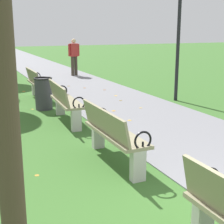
% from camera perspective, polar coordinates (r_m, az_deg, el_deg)
% --- Properties ---
extents(paved_walkway, '(2.87, 44.00, 0.02)m').
position_cam_1_polar(paved_walkway, '(20.23, -12.66, 7.70)').
color(paved_walkway, slate).
rests_on(paved_walkway, ground).
extents(park_bench_2, '(0.47, 1.60, 0.90)m').
position_cam_1_polar(park_bench_2, '(5.26, 0.09, -3.64)').
color(park_bench_2, gray).
rests_on(park_bench_2, ground).
extents(park_bench_3, '(0.55, 1.62, 0.90)m').
position_cam_1_polar(park_bench_3, '(7.64, -7.95, 1.78)').
color(park_bench_3, gray).
rests_on(park_bench_3, ground).
extents(park_bench_4, '(0.48, 1.60, 0.90)m').
position_cam_1_polar(park_bench_4, '(10.35, -12.37, 4.75)').
color(park_bench_4, gray).
rests_on(park_bench_4, ground).
extents(pedestrian_walking, '(0.53, 0.25, 1.62)m').
position_cam_1_polar(pedestrian_walking, '(15.30, -6.42, 9.51)').
color(pedestrian_walking, '#3D3328').
rests_on(pedestrian_walking, paved_walkway).
extents(trash_bin, '(0.48, 0.48, 0.84)m').
position_cam_1_polar(trash_bin, '(9.02, -11.47, 3.09)').
color(trash_bin, '#38383D').
rests_on(trash_bin, ground).
extents(lamp_post, '(0.28, 0.28, 3.48)m').
position_cam_1_polar(lamp_post, '(10.00, 11.24, 14.99)').
color(lamp_post, black).
rests_on(lamp_post, ground).
extents(scattered_leaves, '(4.46, 11.81, 0.02)m').
position_cam_1_polar(scattered_leaves, '(7.20, 2.18, -2.69)').
color(scattered_leaves, '#AD6B23').
rests_on(scattered_leaves, ground).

